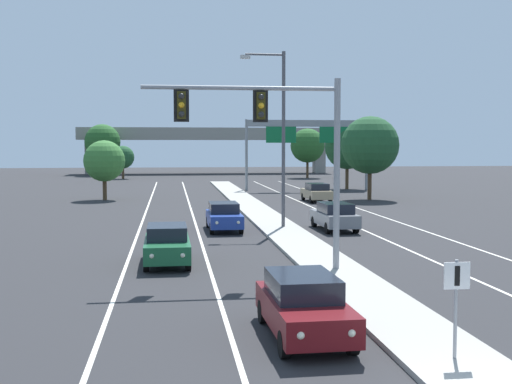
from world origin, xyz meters
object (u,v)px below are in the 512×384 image
object	(u,v)px
street_lamp_median	(280,128)
tree_far_right_c	(308,146)
tree_far_right_a	(370,145)
overhead_signal_mast	(276,133)
car_receding_tan	(317,192)
tree_far_left_b	(123,157)
median_sign_post	(456,294)
car_oncoming_green	(167,244)
car_receding_grey	(335,216)
highway_sign_gantry	(307,132)
tree_far_left_c	(102,142)
car_oncoming_darkred	(304,305)
tree_far_right_b	(347,147)
tree_far_left_a	(104,161)
car_oncoming_blue	(224,216)

from	to	relation	value
street_lamp_median	tree_far_right_c	size ratio (longest dim) A/B	1.39
tree_far_right_a	overhead_signal_mast	bearing A→B (deg)	-113.05
car_receding_tan	tree_far_left_b	world-z (taller)	tree_far_left_b
median_sign_post	car_oncoming_green	xyz separation A→B (m)	(-6.39, 13.19, -0.77)
car_receding_grey	highway_sign_gantry	distance (m)	32.90
overhead_signal_mast	tree_far_right_c	distance (m)	71.21
median_sign_post	car_oncoming_green	size ratio (longest dim) A/B	0.49
car_receding_grey	tree_far_left_c	xyz separation A→B (m)	(-19.81, 68.86, 4.45)
street_lamp_median	car_oncoming_green	distance (m)	13.12
car_oncoming_darkred	car_receding_grey	size ratio (longest dim) A/B	1.00
car_oncoming_darkred	tree_far_right_b	xyz separation A→B (m)	(15.78, 53.44, 3.79)
tree_far_right_a	car_receding_tan	bearing A→B (deg)	-164.46
street_lamp_median	overhead_signal_mast	bearing A→B (deg)	-100.03
street_lamp_median	highway_sign_gantry	xyz separation A→B (m)	(8.18, 31.08, 0.37)
tree_far_right_b	tree_far_right_c	bearing A→B (deg)	88.37
car_oncoming_darkred	tree_far_left_c	distance (m)	90.12
highway_sign_gantry	tree_far_right_a	distance (m)	12.65
car_receding_grey	median_sign_post	bearing A→B (deg)	-97.58
tree_far_right_c	tree_far_right_b	world-z (taller)	tree_far_right_c
median_sign_post	tree_far_right_c	size ratio (longest dim) A/B	0.31
highway_sign_gantry	tree_far_right_b	size ratio (longest dim) A/B	1.88
tree_far_left_c	tree_far_left_a	size ratio (longest dim) A/B	1.54
street_lamp_median	tree_far_right_c	world-z (taller)	street_lamp_median
car_oncoming_green	tree_far_left_a	distance (m)	32.48
street_lamp_median	tree_far_left_a	distance (m)	24.77
highway_sign_gantry	overhead_signal_mast	bearing A→B (deg)	-103.39
overhead_signal_mast	car_oncoming_blue	bearing A→B (deg)	94.34
street_lamp_median	tree_far_right_b	size ratio (longest dim) A/B	1.42
median_sign_post	tree_far_left_a	xyz separation A→B (m)	(-12.00, 45.08, 1.83)
car_oncoming_darkred	tree_far_right_a	world-z (taller)	tree_far_right_a
tree_far_left_b	car_receding_grey	bearing A→B (deg)	-74.71
car_receding_tan	highway_sign_gantry	world-z (taller)	highway_sign_gantry
car_oncoming_green	tree_far_left_b	xyz separation A→B (m)	(-6.59, 67.83, 2.24)
overhead_signal_mast	car_oncoming_darkred	world-z (taller)	overhead_signal_mast
car_oncoming_blue	tree_far_left_b	size ratio (longest dim) A/B	0.95
tree_far_left_b	overhead_signal_mast	bearing A→B (deg)	-81.37
street_lamp_median	tree_far_left_a	xyz separation A→B (m)	(-11.98, 21.55, -2.37)
street_lamp_median	car_oncoming_blue	distance (m)	5.94
median_sign_post	tree_far_left_b	distance (m)	82.06
tree_far_left_a	car_oncoming_blue	bearing A→B (deg)	-68.13
tree_far_right_a	highway_sign_gantry	bearing A→B (deg)	104.04
overhead_signal_mast	car_receding_grey	xyz separation A→B (m)	(5.29, 11.90, -4.50)
tree_far_left_c	tree_far_right_b	world-z (taller)	tree_far_left_c
overhead_signal_mast	median_sign_post	xyz separation A→B (m)	(2.29, -10.66, -3.73)
tree_far_right_c	car_oncoming_darkred	bearing A→B (deg)	-101.98
car_receding_tan	tree_far_right_b	size ratio (longest dim) A/B	0.64
tree_far_left_a	tree_far_right_a	world-z (taller)	tree_far_right_a
tree_far_left_b	tree_far_right_c	size ratio (longest dim) A/B	0.65
car_oncoming_blue	highway_sign_gantry	bearing A→B (deg)	69.98
street_lamp_median	car_oncoming_green	bearing A→B (deg)	-121.66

